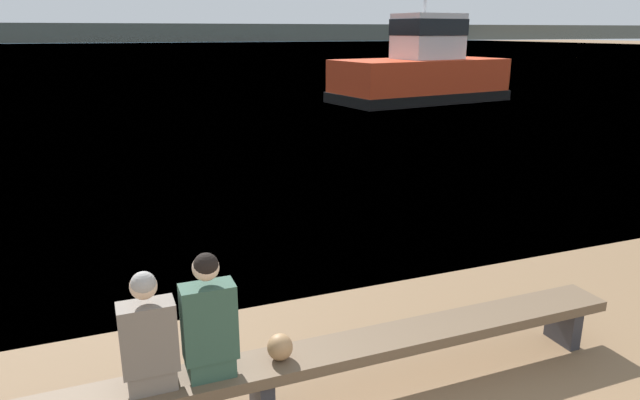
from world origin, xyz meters
TOP-DOWN VIEW (x-y plane):
  - water_surface at (0.00, 124.77)m, footprint 240.00×240.00m
  - far_shoreline at (0.00, 175.01)m, footprint 600.00×12.00m
  - bench_main at (-0.69, 2.86)m, footprint 6.94×0.44m
  - person_left at (-1.53, 2.86)m, footprint 0.40×0.36m
  - person_right at (-1.08, 2.86)m, footprint 0.40×0.36m
  - shopping_bag at (-0.52, 2.86)m, footprint 0.21×0.21m
  - tugboat_red at (12.09, 21.46)m, footprint 8.26×4.65m

SIDE VIEW (x-z plane):
  - water_surface at x=0.00m, z-range 0.00..0.00m
  - bench_main at x=-0.69m, z-range 0.16..0.66m
  - shopping_bag at x=-0.52m, z-range 0.50..0.72m
  - person_left at x=-1.53m, z-range 0.43..1.38m
  - person_right at x=-1.08m, z-range 0.44..1.46m
  - tugboat_red at x=12.09m, z-range -2.11..4.51m
  - far_shoreline at x=0.00m, z-range 0.00..5.00m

